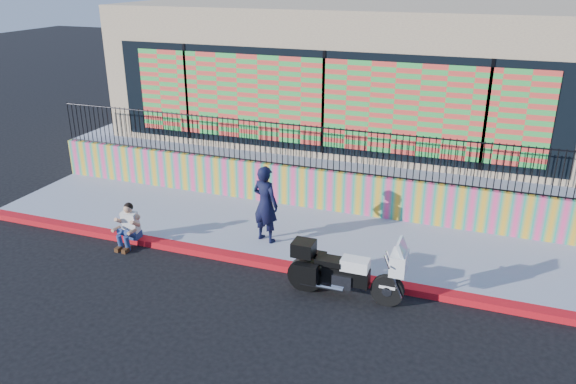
% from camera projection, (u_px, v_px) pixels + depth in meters
% --- Properties ---
extents(ground, '(90.00, 90.00, 0.00)m').
position_uv_depth(ground, '(267.00, 266.00, 12.65)').
color(ground, black).
rests_on(ground, ground).
extents(red_curb, '(16.00, 0.30, 0.15)m').
position_uv_depth(red_curb, '(267.00, 263.00, 12.62)').
color(red_curb, red).
rests_on(red_curb, ground).
extents(sidewalk, '(16.00, 3.00, 0.15)m').
position_uv_depth(sidewalk, '(292.00, 233.00, 14.06)').
color(sidewalk, '#97A0B5').
rests_on(sidewalk, ground).
extents(mural_wall, '(16.00, 0.20, 1.10)m').
position_uv_depth(mural_wall, '(312.00, 188.00, 15.22)').
color(mural_wall, '#FF4386').
rests_on(mural_wall, sidewalk).
extents(metal_fence, '(15.80, 0.04, 1.20)m').
position_uv_depth(metal_fence, '(313.00, 147.00, 14.80)').
color(metal_fence, black).
rests_on(metal_fence, mural_wall).
extents(elevated_platform, '(16.00, 10.00, 1.25)m').
position_uv_depth(elevated_platform, '(357.00, 141.00, 19.70)').
color(elevated_platform, '#97A0B5').
rests_on(elevated_platform, ground).
extents(storefront_building, '(14.00, 8.06, 4.00)m').
position_uv_depth(storefront_building, '(359.00, 66.00, 18.54)').
color(storefront_building, tan).
rests_on(storefront_building, elevated_platform).
extents(police_motorcycle, '(2.37, 0.78, 1.47)m').
position_uv_depth(police_motorcycle, '(344.00, 270.00, 11.25)').
color(police_motorcycle, black).
rests_on(police_motorcycle, ground).
extents(police_officer, '(0.79, 0.63, 1.88)m').
position_uv_depth(police_officer, '(265.00, 204.00, 13.19)').
color(police_officer, black).
rests_on(police_officer, sidewalk).
extents(seated_man, '(0.54, 0.71, 1.06)m').
position_uv_depth(seated_man, '(127.00, 230.00, 13.37)').
color(seated_man, navy).
rests_on(seated_man, ground).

